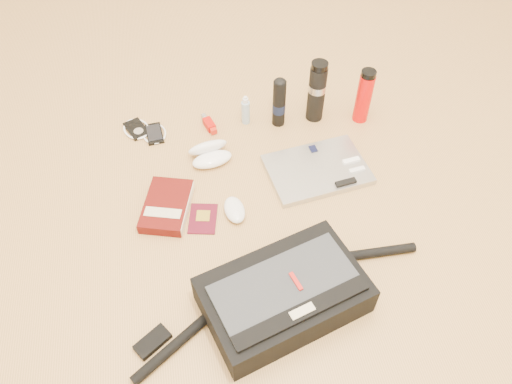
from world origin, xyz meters
The scene contains 14 objects.
ground centered at (0.00, 0.00, 0.00)m, with size 4.00×4.00×0.00m, color tan.
messenger_bag centered at (0.00, -0.32, 0.06)m, with size 0.87×0.39×0.13m.
laptop centered at (0.23, 0.16, 0.01)m, with size 0.37×0.28×0.03m.
book centered at (-0.30, 0.09, 0.02)m, with size 0.20×0.25×0.04m.
passport centered at (-0.19, 0.03, 0.00)m, with size 0.11×0.14×0.01m.
mouse centered at (-0.08, 0.03, 0.02)m, with size 0.08×0.12×0.04m.
sunglasses_case centered at (-0.13, 0.29, 0.03)m, with size 0.17×0.15×0.08m.
ipod centered at (-0.39, 0.49, 0.01)m, with size 0.12×0.12×0.01m.
phone centered at (-0.32, 0.46, 0.01)m, with size 0.10×0.12×0.01m.
inhaler centered at (-0.11, 0.46, 0.01)m, with size 0.05×0.11×0.03m.
spray_bottle centered at (0.03, 0.46, 0.05)m, with size 0.04×0.04×0.12m.
aerosol_can centered at (0.15, 0.43, 0.10)m, with size 0.06×0.06×0.21m.
thermos_black centered at (0.29, 0.44, 0.13)m, with size 0.07×0.07×0.25m.
thermos_red centered at (0.46, 0.40, 0.11)m, with size 0.07×0.07×0.22m.
Camera 1 is at (-0.20, -0.96, 1.30)m, focal length 35.00 mm.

